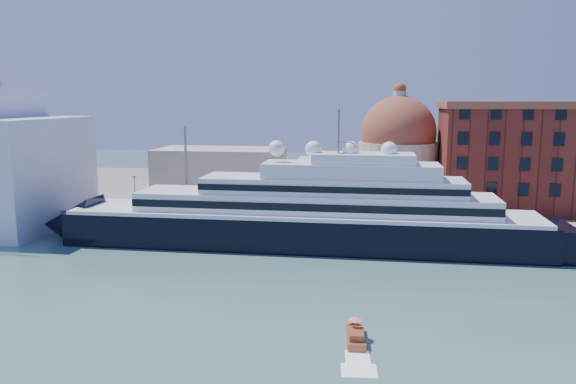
# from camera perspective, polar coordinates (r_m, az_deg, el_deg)

# --- Properties ---
(ground) EXTENTS (400.00, 400.00, 0.00)m
(ground) POSITION_cam_1_polar(r_m,az_deg,el_deg) (78.58, -3.92, -9.65)
(ground) COLOR #3C6767
(ground) RESTS_ON ground
(quay) EXTENTS (180.00, 10.00, 2.50)m
(quay) POSITION_cam_1_polar(r_m,az_deg,el_deg) (110.44, -0.09, -3.36)
(quay) COLOR gray
(quay) RESTS_ON ground
(land) EXTENTS (260.00, 72.00, 2.00)m
(land) POSITION_cam_1_polar(r_m,az_deg,el_deg) (150.40, 2.29, -0.05)
(land) COLOR slate
(land) RESTS_ON ground
(quay_fence) EXTENTS (180.00, 0.10, 1.20)m
(quay_fence) POSITION_cam_1_polar(r_m,az_deg,el_deg) (105.70, -0.47, -2.91)
(quay_fence) COLOR slate
(quay_fence) RESTS_ON quay
(superyacht) EXTENTS (93.74, 13.00, 28.01)m
(superyacht) POSITION_cam_1_polar(r_m,az_deg,el_deg) (98.81, -0.16, -2.75)
(superyacht) COLOR black
(superyacht) RESTS_ON ground
(water_taxi) EXTENTS (2.36, 5.85, 2.71)m
(water_taxi) POSITION_cam_1_polar(r_m,az_deg,el_deg) (62.24, 6.91, -14.32)
(water_taxi) COLOR maroon
(water_taxi) RESTS_ON ground
(warehouse) EXTENTS (43.00, 19.00, 23.25)m
(warehouse) POSITION_cam_1_polar(r_m,az_deg,el_deg) (129.99, 24.56, 3.32)
(warehouse) COLOR maroon
(warehouse) RESTS_ON land
(church) EXTENTS (66.00, 18.00, 25.50)m
(church) POSITION_cam_1_polar(r_m,az_deg,el_deg) (131.39, 4.24, 2.93)
(church) COLOR beige
(church) RESTS_ON land
(lamp_posts) EXTENTS (120.80, 2.40, 18.00)m
(lamp_posts) POSITION_cam_1_polar(r_m,az_deg,el_deg) (109.83, -6.78, 1.06)
(lamp_posts) COLOR slate
(lamp_posts) RESTS_ON quay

